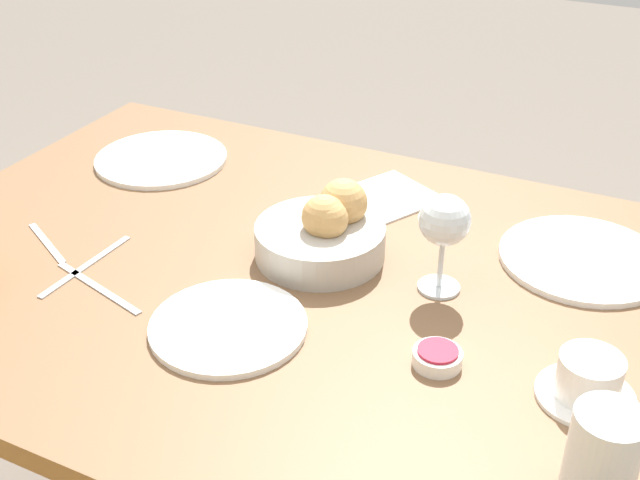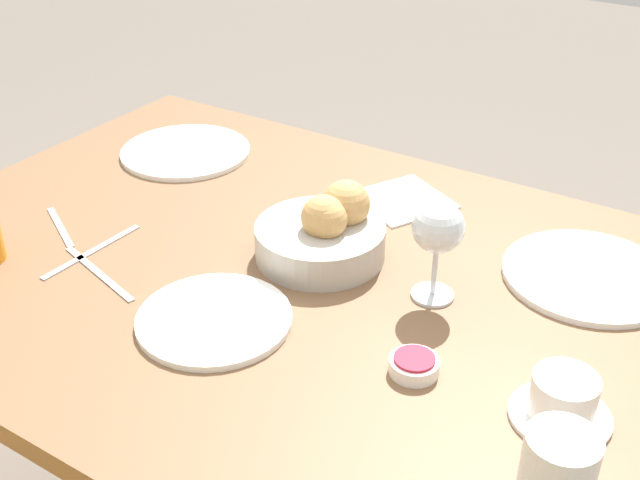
% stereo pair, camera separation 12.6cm
% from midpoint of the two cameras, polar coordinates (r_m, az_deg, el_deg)
% --- Properties ---
extents(dining_table, '(1.32, 0.94, 0.78)m').
position_cam_midpoint_polar(dining_table, '(1.31, 0.28, -5.74)').
color(dining_table, brown).
rests_on(dining_table, ground_plane).
extents(bread_basket, '(0.21, 0.21, 0.12)m').
position_cam_midpoint_polar(bread_basket, '(1.26, 3.18, 0.54)').
color(bread_basket, '#B2ADA3').
rests_on(bread_basket, dining_table).
extents(plate_near_left, '(0.26, 0.26, 0.01)m').
position_cam_midpoint_polar(plate_near_left, '(1.31, 21.24, -2.44)').
color(plate_near_left, white).
rests_on(plate_near_left, dining_table).
extents(plate_near_right, '(0.26, 0.26, 0.01)m').
position_cam_midpoint_polar(plate_near_right, '(1.63, -7.35, 6.20)').
color(plate_near_right, white).
rests_on(plate_near_right, dining_table).
extents(plate_far_center, '(0.22, 0.22, 0.01)m').
position_cam_midpoint_polar(plate_far_center, '(1.13, -4.44, -5.71)').
color(plate_far_center, white).
rests_on(plate_far_center, dining_table).
extents(water_tumbler, '(0.08, 0.08, 0.11)m').
position_cam_midpoint_polar(water_tumbler, '(0.90, 20.52, -15.60)').
color(water_tumbler, silver).
rests_on(water_tumbler, dining_table).
extents(wine_glass, '(0.08, 0.08, 0.16)m').
position_cam_midpoint_polar(wine_glass, '(1.15, 11.53, 0.56)').
color(wine_glass, silver).
rests_on(wine_glass, dining_table).
extents(coffee_cup, '(0.12, 0.12, 0.06)m').
position_cam_midpoint_polar(coffee_cup, '(1.03, 20.35, -10.79)').
color(coffee_cup, white).
rests_on(coffee_cup, dining_table).
extents(jam_bowl_berry, '(0.07, 0.07, 0.02)m').
position_cam_midpoint_polar(jam_bowl_berry, '(1.06, 10.16, -8.87)').
color(jam_bowl_berry, white).
rests_on(jam_bowl_berry, dining_table).
extents(fork_silver, '(0.02, 0.20, 0.00)m').
position_cam_midpoint_polar(fork_silver, '(1.32, -13.30, -0.87)').
color(fork_silver, '#B7B7BC').
rests_on(fork_silver, dining_table).
extents(knife_silver, '(0.19, 0.06, 0.00)m').
position_cam_midpoint_polar(knife_silver, '(1.26, -12.75, -2.41)').
color(knife_silver, '#B7B7BC').
rests_on(knife_silver, dining_table).
extents(spoon_coffee, '(0.14, 0.08, 0.00)m').
position_cam_midpoint_polar(spoon_coffee, '(1.41, -15.59, 0.81)').
color(spoon_coffee, '#B7B7BC').
rests_on(spoon_coffee, dining_table).
extents(napkin, '(0.20, 0.20, 0.00)m').
position_cam_midpoint_polar(napkin, '(1.45, 8.41, 2.76)').
color(napkin, white).
rests_on(napkin, dining_table).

